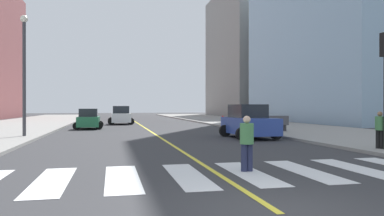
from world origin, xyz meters
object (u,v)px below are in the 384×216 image
object	(u,v)px
car_green_second	(89,119)
pedestrian_waiting_east	(380,128)
street_lamp	(24,65)
park_bench	(276,124)
car_blue_nearest	(249,122)
pedestrian_crossing	(247,141)
car_white_third	(121,116)
fire_hydrant	(223,120)

from	to	relation	value
car_green_second	pedestrian_waiting_east	size ratio (longest dim) A/B	2.49
car_green_second	street_lamp	xyz separation A→B (m)	(-3.26, -9.13, 3.67)
car_green_second	pedestrian_waiting_east	distance (m)	23.61
car_green_second	park_bench	size ratio (longest dim) A/B	2.15
car_blue_nearest	street_lamp	distance (m)	14.20
car_blue_nearest	pedestrian_crossing	world-z (taller)	car_blue_nearest
park_bench	street_lamp	distance (m)	17.43
car_white_third	car_green_second	bearing A→B (deg)	-110.55
pedestrian_crossing	street_lamp	size ratio (longest dim) A/B	0.23
car_white_third	street_lamp	world-z (taller)	street_lamp
car_blue_nearest	pedestrian_crossing	distance (m)	11.97
street_lamp	fire_hydrant	bearing A→B (deg)	34.11
fire_hydrant	street_lamp	world-z (taller)	street_lamp
fire_hydrant	street_lamp	distance (m)	19.66
car_white_third	park_bench	xyz separation A→B (m)	(10.79, -16.25, -0.25)
car_green_second	car_white_third	xyz separation A→B (m)	(2.93, 8.03, 0.11)
pedestrian_waiting_east	fire_hydrant	distance (m)	21.30
park_bench	pedestrian_waiting_east	world-z (taller)	pedestrian_waiting_east
park_bench	fire_hydrant	world-z (taller)	park_bench
car_white_third	street_lamp	distance (m)	18.58
car_green_second	fire_hydrant	size ratio (longest dim) A/B	4.44
car_blue_nearest	park_bench	bearing A→B (deg)	-137.16
pedestrian_waiting_east	car_blue_nearest	bearing A→B (deg)	167.70
car_blue_nearest	fire_hydrant	distance (m)	13.62
car_blue_nearest	pedestrian_crossing	bearing A→B (deg)	66.21
car_white_third	fire_hydrant	world-z (taller)	car_white_third
pedestrian_waiting_east	car_green_second	bearing A→B (deg)	-178.53
car_green_second	pedestrian_crossing	xyz separation A→B (m)	(5.89, -22.87, 0.09)
car_green_second	fire_hydrant	bearing A→B (deg)	7.73
car_green_second	car_white_third	size ratio (longest dim) A/B	0.88
car_white_third	pedestrian_crossing	size ratio (longest dim) A/B	2.70
park_bench	car_green_second	bearing A→B (deg)	62.91
car_white_third	park_bench	bearing A→B (deg)	-56.91
car_green_second	pedestrian_crossing	bearing A→B (deg)	-75.35
car_green_second	street_lamp	size ratio (longest dim) A/B	0.54
car_blue_nearest	park_bench	world-z (taller)	car_blue_nearest
pedestrian_crossing	car_green_second	bearing A→B (deg)	104.68
car_green_second	pedestrian_waiting_east	xyz separation A→B (m)	(13.13, -19.62, 0.20)
fire_hydrant	car_blue_nearest	bearing A→B (deg)	-100.31
car_blue_nearest	pedestrian_crossing	size ratio (longest dim) A/B	2.84
car_blue_nearest	park_bench	xyz separation A→B (m)	(3.47, 3.50, -0.28)
pedestrian_crossing	fire_hydrant	bearing A→B (deg)	74.76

